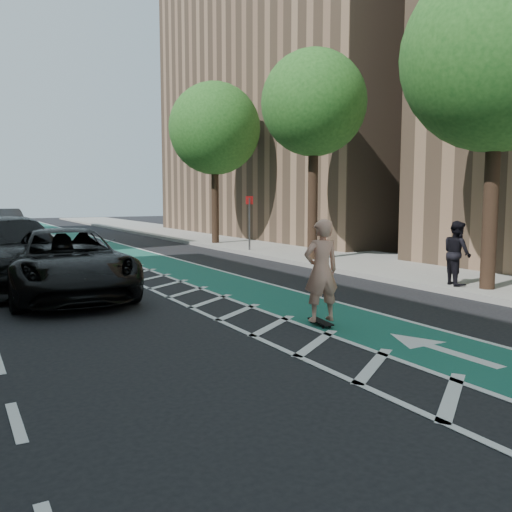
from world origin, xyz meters
TOP-DOWN VIEW (x-y plane):
  - ground at (0.00, 0.00)m, footprint 120.00×120.00m
  - bike_lane at (3.00, 10.00)m, footprint 2.00×90.00m
  - buffer_strip at (1.50, 10.00)m, footprint 1.40×90.00m
  - sidewalk_right at (9.50, 10.00)m, footprint 5.00×90.00m
  - curb_right at (7.05, 10.00)m, footprint 0.12×90.00m
  - building_right_far at (17.50, 20.00)m, footprint 14.00×22.00m
  - tree_r_b at (7.90, 0.00)m, footprint 4.20×4.20m
  - tree_r_c at (7.90, 8.00)m, footprint 4.20×4.20m
  - tree_r_d at (7.90, 16.00)m, footprint 4.20×4.20m
  - sign_post at (7.60, 12.00)m, footprint 0.35×0.08m
  - skateboard at (2.30, -0.43)m, footprint 0.30×0.73m
  - skateboarder at (2.30, -0.43)m, footprint 0.76×0.56m
  - suv_near at (-1.29, 5.23)m, footprint 3.00×6.06m
  - suv_far at (-2.40, 7.50)m, footprint 3.38×6.77m
  - car_grey at (-0.59, 29.78)m, footprint 2.36×5.32m
  - pedestrian at (7.70, 1.01)m, footprint 0.89×0.99m
  - barrel_a at (-2.20, 8.43)m, footprint 0.73×0.73m

SIDE VIEW (x-z plane):
  - ground at x=0.00m, z-range 0.00..0.00m
  - buffer_strip at x=1.50m, z-range 0.00..0.01m
  - bike_lane at x=3.00m, z-range 0.00..0.01m
  - sidewalk_right at x=9.50m, z-range 0.00..0.15m
  - skateboard at x=2.30m, z-range 0.03..0.12m
  - curb_right at x=7.05m, z-range 0.00..0.16m
  - barrel_a at x=-2.20m, z-range -0.03..0.96m
  - suv_near at x=-1.29m, z-range 0.00..1.65m
  - car_grey at x=-0.59m, z-range 0.00..1.70m
  - suv_far at x=-2.40m, z-range 0.00..1.89m
  - pedestrian at x=7.70m, z-range 0.15..1.82m
  - skateboarder at x=2.30m, z-range 0.09..2.02m
  - sign_post at x=7.60m, z-range 0.11..2.59m
  - tree_r_b at x=7.90m, z-range 1.82..9.72m
  - tree_r_c at x=7.90m, z-range 1.82..9.72m
  - tree_r_d at x=7.90m, z-range 1.82..9.72m
  - building_right_far at x=17.50m, z-range 0.00..19.00m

